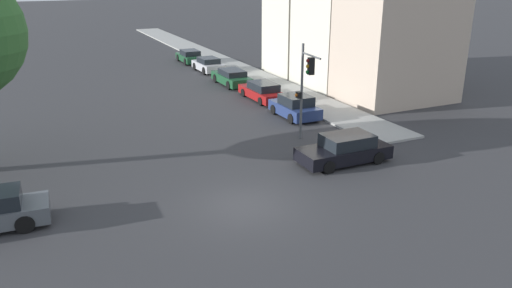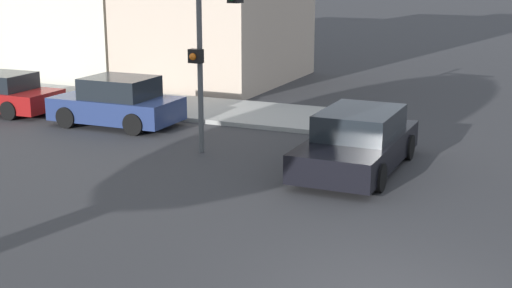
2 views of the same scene
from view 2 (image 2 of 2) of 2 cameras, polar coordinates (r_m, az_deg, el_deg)
The scene contains 3 objects.
traffic_signal at distance 17.94m, azimuth -3.29°, elevation 9.99°, with size 0.48×2.33×5.40m.
crossing_car_1 at distance 17.25m, azimuth 8.16°, elevation 0.15°, with size 4.68×2.08×1.44m.
parked_car_0 at distance 22.16m, azimuth -11.02°, elevation 3.24°, with size 2.05×3.86×1.50m.
Camera 2 is at (-9.63, -2.14, 4.85)m, focal length 50.00 mm.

